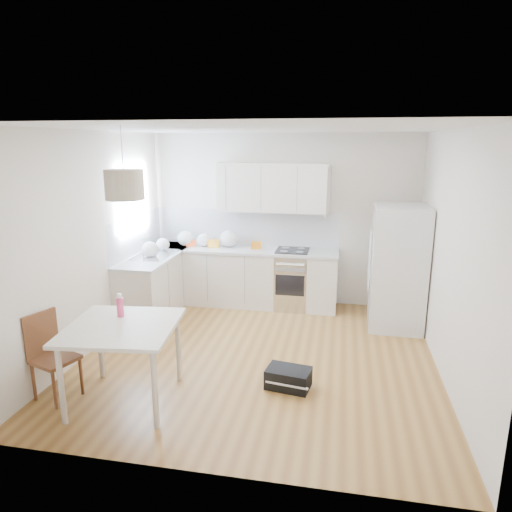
{
  "coord_description": "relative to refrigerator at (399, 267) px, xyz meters",
  "views": [
    {
      "loc": [
        0.93,
        -5.06,
        2.56
      ],
      "look_at": [
        -0.11,
        0.4,
        1.16
      ],
      "focal_mm": 32.0,
      "sensor_mm": 36.0,
      "label": 1
    }
  ],
  "objects": [
    {
      "name": "range_oven",
      "position": [
        -1.55,
        0.47,
        -0.42
      ],
      "size": [
        0.5,
        0.61,
        0.88
      ],
      "primitive_type": null,
      "color": "silver",
      "rests_on": "floor"
    },
    {
      "name": "gym_bag",
      "position": [
        -1.3,
        -2.0,
        -0.76
      ],
      "size": [
        0.5,
        0.37,
        0.21
      ],
      "primitive_type": "cube",
      "rotation": [
        0.0,
        0.0,
        -0.16
      ],
      "color": "black",
      "rests_on": "floor"
    },
    {
      "name": "wall_left",
      "position": [
        -3.85,
        -1.33,
        0.49
      ],
      "size": [
        0.0,
        4.2,
        4.2
      ],
      "primitive_type": "plane",
      "rotation": [
        1.57,
        0.0,
        1.57
      ],
      "color": "silver",
      "rests_on": "floor"
    },
    {
      "name": "snack_red",
      "position": [
        -3.2,
        0.47,
        0.11
      ],
      "size": [
        0.18,
        0.16,
        0.11
      ],
      "primitive_type": "cube",
      "rotation": [
        0.0,
        0.0,
        0.48
      ],
      "color": "#DC461B",
      "rests_on": "counter_back"
    },
    {
      "name": "backsplash_back",
      "position": [
        -2.35,
        0.76,
        0.35
      ],
      "size": [
        3.0,
        0.01,
        0.58
      ],
      "primitive_type": "cube",
      "color": "white",
      "rests_on": "wall_back"
    },
    {
      "name": "cabinets_back",
      "position": [
        -2.35,
        0.47,
        -0.42
      ],
      "size": [
        3.0,
        0.6,
        0.88
      ],
      "primitive_type": "cube",
      "color": "beige",
      "rests_on": "floor"
    },
    {
      "name": "counter_back",
      "position": [
        -2.35,
        0.47,
        0.04
      ],
      "size": [
        3.02,
        0.64,
        0.04
      ],
      "primitive_type": "cube",
      "color": "silver",
      "rests_on": "cabinets_back"
    },
    {
      "name": "refrigerator",
      "position": [
        0.0,
        0.0,
        0.0
      ],
      "size": [
        0.85,
        0.88,
        1.72
      ],
      "primitive_type": null,
      "rotation": [
        0.0,
        0.0,
        -0.02
      ],
      "color": "silver",
      "rests_on": "floor"
    },
    {
      "name": "pendant_lamp",
      "position": [
        -2.78,
        -2.51,
        1.32
      ],
      "size": [
        0.44,
        0.44,
        0.28
      ],
      "primitive_type": "cylinder",
      "rotation": [
        0.0,
        0.0,
        0.3
      ],
      "color": "tan",
      "rests_on": "ceiling"
    },
    {
      "name": "wall_right",
      "position": [
        0.35,
        -1.33,
        0.49
      ],
      "size": [
        0.0,
        4.2,
        4.2
      ],
      "primitive_type": "plane",
      "rotation": [
        1.57,
        0.0,
        -1.57
      ],
      "color": "silver",
      "rests_on": "floor"
    },
    {
      "name": "floor",
      "position": [
        -1.75,
        -1.33,
        -0.86
      ],
      "size": [
        4.2,
        4.2,
        0.0
      ],
      "primitive_type": "plane",
      "color": "brown",
      "rests_on": "ground"
    },
    {
      "name": "grocery_bag_c",
      "position": [
        -2.58,
        0.55,
        0.19
      ],
      "size": [
        0.29,
        0.25,
        0.27
      ],
      "primitive_type": "ellipsoid",
      "color": "white",
      "rests_on": "counter_back"
    },
    {
      "name": "wall_back",
      "position": [
        -1.75,
        0.77,
        0.49
      ],
      "size": [
        4.2,
        0.0,
        4.2
      ],
      "primitive_type": "plane",
      "rotation": [
        1.57,
        0.0,
        0.0
      ],
      "color": "silver",
      "rests_on": "floor"
    },
    {
      "name": "counter_left",
      "position": [
        -3.55,
        -0.13,
        0.04
      ],
      "size": [
        0.64,
        1.82,
        0.04
      ],
      "primitive_type": "cube",
      "color": "silver",
      "rests_on": "cabinets_left"
    },
    {
      "name": "cabinets_left",
      "position": [
        -3.55,
        -0.13,
        -0.42
      ],
      "size": [
        0.6,
        1.8,
        0.88
      ],
      "primitive_type": "cube",
      "color": "beige",
      "rests_on": "floor"
    },
    {
      "name": "dining_chair",
      "position": [
        -3.6,
        -2.64,
        -0.41
      ],
      "size": [
        0.48,
        0.48,
        0.89
      ],
      "primitive_type": null,
      "rotation": [
        0.0,
        0.0,
        -0.33
      ],
      "color": "#532C18",
      "rests_on": "floor"
    },
    {
      "name": "grocery_bag_d",
      "position": [
        -3.53,
        0.12,
        0.15
      ],
      "size": [
        0.21,
        0.18,
        0.19
      ],
      "primitive_type": "ellipsoid",
      "color": "white",
      "rests_on": "counter_back"
    },
    {
      "name": "grocery_bag_b",
      "position": [
        -2.99,
        0.49,
        0.16
      ],
      "size": [
        0.23,
        0.2,
        0.21
      ],
      "primitive_type": "ellipsoid",
      "color": "white",
      "rests_on": "counter_back"
    },
    {
      "name": "snack_orange",
      "position": [
        -2.13,
        0.5,
        0.11
      ],
      "size": [
        0.18,
        0.13,
        0.11
      ],
      "primitive_type": "cube",
      "rotation": [
        0.0,
        0.0,
        0.2
      ],
      "color": "orange",
      "rests_on": "counter_back"
    },
    {
      "name": "drink_bottle",
      "position": [
        -3.0,
        -2.35,
        0.08
      ],
      "size": [
        0.09,
        0.09,
        0.24
      ],
      "primitive_type": "cylinder",
      "rotation": [
        0.0,
        0.0,
        0.35
      ],
      "color": "#D83C6C",
      "rests_on": "dining_table"
    },
    {
      "name": "backsplash_left",
      "position": [
        -3.84,
        -0.13,
        0.35
      ],
      "size": [
        0.01,
        1.8,
        0.58
      ],
      "primitive_type": "cube",
      "color": "white",
      "rests_on": "wall_left"
    },
    {
      "name": "ceiling",
      "position": [
        -1.75,
        -1.33,
        1.84
      ],
      "size": [
        4.2,
        4.2,
        0.0
      ],
      "primitive_type": "plane",
      "rotation": [
        3.14,
        0.0,
        0.0
      ],
      "color": "white",
      "rests_on": "wall_back"
    },
    {
      "name": "dining_table",
      "position": [
        -2.89,
        -2.56,
        -0.13
      ],
      "size": [
        1.15,
        1.15,
        0.82
      ],
      "rotation": [
        0.0,
        0.0,
        0.11
      ],
      "color": "beige",
      "rests_on": "floor"
    },
    {
      "name": "upper_cabinets",
      "position": [
        -1.9,
        0.61,
        1.01
      ],
      "size": [
        1.7,
        0.32,
        0.75
      ],
      "primitive_type": "cube",
      "color": "beige",
      "rests_on": "wall_back"
    },
    {
      "name": "sink",
      "position": [
        -3.55,
        -0.18,
        0.05
      ],
      "size": [
        0.5,
        0.8,
        0.16
      ],
      "primitive_type": null,
      "color": "silver",
      "rests_on": "counter_left"
    },
    {
      "name": "grocery_bag_e",
      "position": [
        -3.56,
        -0.31,
        0.17
      ],
      "size": [
        0.25,
        0.21,
        0.23
      ],
      "primitive_type": "ellipsoid",
      "color": "white",
      "rests_on": "counter_left"
    },
    {
      "name": "window_glassblock",
      "position": [
        -3.83,
        -0.18,
        0.89
      ],
      "size": [
        0.02,
        1.0,
        1.0
      ],
      "primitive_type": "cube",
      "color": "#BFE0F9",
      "rests_on": "wall_left"
    },
    {
      "name": "grocery_bag_a",
      "position": [
        -3.29,
        0.48,
        0.18
      ],
      "size": [
        0.27,
        0.23,
        0.24
      ],
      "primitive_type": "ellipsoid",
      "color": "white",
      "rests_on": "counter_back"
    },
    {
      "name": "snack_yellow",
      "position": [
        -2.82,
        0.48,
        0.12
      ],
      "size": [
        0.19,
        0.14,
        0.12
      ],
      "primitive_type": "cube",
      "rotation": [
        0.0,
        0.0,
        0.16
      ],
      "color": "#FFA928",
      "rests_on": "counter_back"
    }
  ]
}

